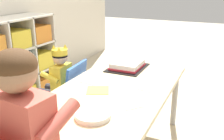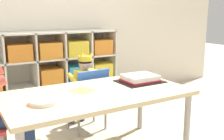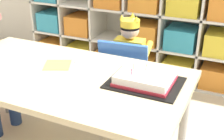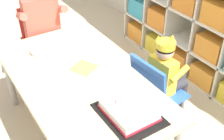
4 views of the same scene
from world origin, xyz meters
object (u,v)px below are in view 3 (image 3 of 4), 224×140
(fork_scattered_mid_table, at_px, (42,93))
(fork_near_cake_tray, at_px, (83,59))
(activity_table, at_px, (62,82))
(classroom_chair_blue, at_px, (126,74))
(child_with_crown, at_px, (131,54))
(birthday_cake_on_tray, at_px, (145,79))

(fork_scattered_mid_table, bearing_deg, fork_near_cake_tray, 12.75)
(activity_table, distance_m, classroom_chair_blue, 0.59)
(child_with_crown, bearing_deg, activity_table, 69.46)
(activity_table, xyz_separation_m, fork_scattered_mid_table, (0.05, -0.24, 0.06))
(activity_table, xyz_separation_m, birthday_cake_on_tray, (0.49, 0.09, 0.08))
(activity_table, height_order, fork_scattered_mid_table, fork_scattered_mid_table)
(birthday_cake_on_tray, relative_size, fork_near_cake_tray, 2.86)
(child_with_crown, xyz_separation_m, fork_near_cake_tray, (-0.18, -0.41, 0.08))
(activity_table, xyz_separation_m, classroom_chair_blue, (0.19, 0.54, -0.15))
(activity_table, height_order, birthday_cake_on_tray, birthday_cake_on_tray)
(activity_table, bearing_deg, child_with_crown, 74.38)
(fork_near_cake_tray, bearing_deg, fork_scattered_mid_table, 13.52)
(child_with_crown, height_order, fork_scattered_mid_table, child_with_crown)
(child_with_crown, distance_m, birthday_cake_on_tray, 0.65)
(activity_table, distance_m, birthday_cake_on_tray, 0.50)
(activity_table, bearing_deg, birthday_cake_on_tray, 10.01)
(classroom_chair_blue, bearing_deg, fork_near_cake_tray, 52.78)
(birthday_cake_on_tray, bearing_deg, fork_near_cake_tray, 161.69)
(classroom_chair_blue, height_order, child_with_crown, child_with_crown)
(classroom_chair_blue, distance_m, fork_scattered_mid_table, 0.82)
(child_with_crown, bearing_deg, fork_near_cake_tray, 61.43)
(activity_table, height_order, classroom_chair_blue, classroom_chair_blue)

